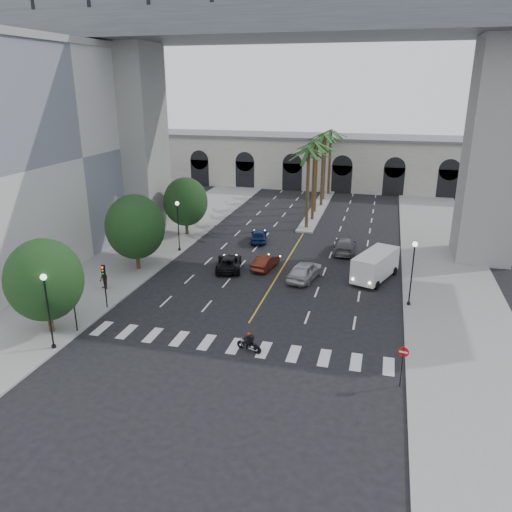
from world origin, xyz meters
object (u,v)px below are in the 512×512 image
at_px(lamp_post_left_far, 178,222).
at_px(pedestrian_a, 54,302).
at_px(lamp_post_left_near, 48,305).
at_px(pedestrian_b, 104,280).
at_px(car_c, 229,263).
at_px(car_a, 305,271).
at_px(motorcycle_rider, 250,343).
at_px(traffic_signal_far, 104,279).
at_px(do_not_enter_sign, 403,358).
at_px(cargo_van, 375,265).
at_px(car_b, 266,262).
at_px(car_d, 345,245).
at_px(traffic_signal_near, 73,300).
at_px(car_e, 259,235).
at_px(lamp_post_right, 412,268).

distance_m(lamp_post_left_far, pedestrian_a, 16.83).
xyz_separation_m(lamp_post_left_near, pedestrian_b, (-2.05, 9.76, -2.25)).
height_order(lamp_post_left_near, lamp_post_left_far, same).
bearing_deg(car_c, car_a, 160.34).
relative_size(lamp_post_left_far, motorcycle_rider, 2.97).
xyz_separation_m(traffic_signal_far, car_a, (13.83, 10.09, -1.68)).
bearing_deg(do_not_enter_sign, cargo_van, 106.08).
distance_m(lamp_post_left_far, pedestrian_b, 11.65).
height_order(pedestrian_a, pedestrian_b, pedestrian_a).
bearing_deg(car_b, lamp_post_left_near, 70.94).
bearing_deg(motorcycle_rider, lamp_post_left_near, -147.04).
distance_m(lamp_post_left_far, motorcycle_rider, 22.00).
bearing_deg(lamp_post_left_far, do_not_enter_sign, -41.56).
height_order(cargo_van, pedestrian_b, cargo_van).
height_order(car_d, do_not_enter_sign, do_not_enter_sign).
height_order(traffic_signal_far, car_b, traffic_signal_far).
distance_m(traffic_signal_near, car_c, 16.27).
height_order(car_c, pedestrian_a, pedestrian_a).
relative_size(traffic_signal_near, car_a, 0.75).
distance_m(car_e, do_not_enter_sign, 29.15).
distance_m(car_e, pedestrian_a, 24.18).
relative_size(traffic_signal_near, motorcycle_rider, 2.03).
xyz_separation_m(lamp_post_right, car_d, (-6.12, 12.18, -2.45)).
xyz_separation_m(lamp_post_left_near, traffic_signal_far, (0.10, 6.50, -0.71)).
distance_m(car_a, cargo_van, 6.25).
distance_m(motorcycle_rider, car_e, 23.99).
distance_m(car_b, pedestrian_a, 18.95).
distance_m(car_d, car_e, 9.63).
distance_m(motorcycle_rider, do_not_enter_sign, 9.72).
height_order(motorcycle_rider, pedestrian_a, pedestrian_a).
height_order(lamp_post_left_far, car_a, lamp_post_left_far).
bearing_deg(car_e, car_b, 96.20).
bearing_deg(do_not_enter_sign, car_d, 111.72).
height_order(pedestrian_b, do_not_enter_sign, do_not_enter_sign).
bearing_deg(car_e, pedestrian_b, 48.71).
relative_size(traffic_signal_near, cargo_van, 0.58).
bearing_deg(do_not_enter_sign, car_c, 143.26).
relative_size(car_e, do_not_enter_sign, 1.65).
bearing_deg(cargo_van, lamp_post_left_near, -117.27).
height_order(traffic_signal_far, pedestrian_a, traffic_signal_far).
bearing_deg(lamp_post_left_near, do_not_enter_sign, 3.79).
xyz_separation_m(traffic_signal_near, car_e, (7.04, 23.98, -1.79)).
height_order(motorcycle_rider, car_b, motorcycle_rider).
xyz_separation_m(car_b, car_c, (-3.32, -1.02, 0.01)).
bearing_deg(pedestrian_b, traffic_signal_far, -26.18).
bearing_deg(do_not_enter_sign, traffic_signal_far, 176.04).
bearing_deg(car_d, car_e, -9.82).
bearing_deg(pedestrian_a, car_c, 52.78).
relative_size(traffic_signal_far, motorcycle_rider, 2.03).
bearing_deg(lamp_post_left_near, motorcycle_rider, 13.93).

